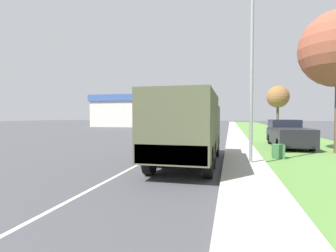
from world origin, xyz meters
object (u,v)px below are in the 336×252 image
Objects in this scene: car_nearest_ahead at (166,132)px; pickup_truck at (288,134)px; lamp_post at (247,53)px; car_second_ahead at (187,127)px; military_truck at (188,126)px.

pickup_truck is at bearing -19.98° from car_nearest_ahead.
pickup_truck is (9.43, -3.43, 0.16)m from car_nearest_ahead.
pickup_truck is 0.73× the size of lamp_post.
car_nearest_ahead is 10.04m from car_second_ahead.
pickup_truck is at bearing -55.57° from car_second_ahead.
military_truck is 21.96m from car_second_ahead.
lamp_post is (6.05, -21.05, 4.10)m from car_second_ahead.
pickup_truck reaches higher than car_second_ahead.
pickup_truck is at bearing 67.31° from lamp_post.
car_second_ahead is 0.53× the size of lamp_post.
car_nearest_ahead is 0.52× the size of lamp_post.
military_truck is 3.99m from lamp_post.
lamp_post is at bearing -60.41° from car_nearest_ahead.
lamp_post is (-3.17, -7.59, 3.89)m from pickup_truck.
car_second_ahead is 0.73× the size of pickup_truck.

